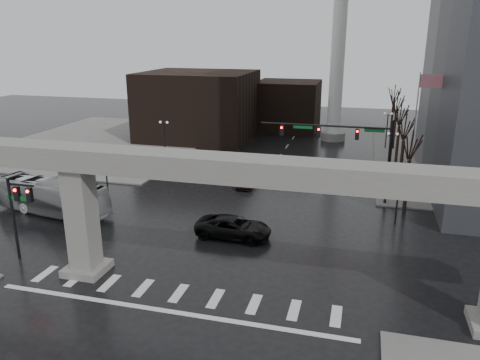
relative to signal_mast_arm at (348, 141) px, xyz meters
The scene contains 23 objects.
ground 21.64m from the signal_mast_arm, 115.57° to the right, with size 160.00×160.00×0.00m, color black.
sidewalk_nw 39.41m from the signal_mast_arm, 153.82° to the left, with size 28.00×36.00×0.15m, color slate.
elevated_guideway 20.35m from the signal_mast_arm, 112.35° to the right, with size 48.00×2.60×8.70m.
building_far_left 32.68m from the signal_mast_arm, 134.74° to the left, with size 16.00×14.00×10.00m, color black.
building_far_mid 35.02m from the signal_mast_arm, 108.32° to the left, with size 10.00×10.00×8.00m, color black.
smokestack 28.38m from the signal_mast_arm, 96.28° to the left, with size 3.60×3.60×30.00m.
signal_mast_arm is the anchor object (origin of this frame).
signal_left_pole 28.09m from the signal_mast_arm, 139.26° to the right, with size 2.30×0.30×6.00m.
flagpole_assembly 7.27m from the signal_mast_arm, 26.93° to the left, with size 2.06×0.12×12.00m.
lamp_right_0 6.99m from the signal_mast_arm, 46.80° to the right, with size 1.22×0.32×5.11m.
lamp_right_1 10.51m from the signal_mast_arm, 63.90° to the left, with size 1.22×0.32×5.11m.
lamp_right_2 23.75m from the signal_mast_arm, 79.01° to the left, with size 1.22×0.32×5.11m.
lamp_left_0 23.12m from the signal_mast_arm, 167.96° to the right, with size 1.22×0.32×5.11m.
lamp_left_1 24.42m from the signal_mast_arm, 157.75° to the left, with size 1.22×0.32×5.11m.
lamp_left_2 32.40m from the signal_mast_arm, 134.11° to the left, with size 1.22×0.32×5.11m.
tree_right_0 6.37m from the signal_mast_arm, ahead, with size 1.09×1.58×7.50m.
tree_right_1 9.57m from the signal_mast_arm, 52.50° to the left, with size 1.09×1.61×7.67m.
tree_right_2 16.45m from the signal_mast_arm, 70.00° to the left, with size 1.10×1.63×7.85m.
tree_right_3 24.04m from the signal_mast_arm, 76.58° to the left, with size 1.11×1.66×8.02m.
tree_right_4 31.83m from the signal_mast_arm, 79.94° to the left, with size 1.12×1.69×8.19m.
pickup_truck 14.35m from the signal_mast_arm, 126.35° to the right, with size 2.75×5.96×1.66m, color black.
city_bus 27.25m from the signal_mast_arm, 158.22° to the right, with size 2.66×11.35×3.16m, color #A3A3A7.
far_car 11.46m from the signal_mast_arm, 169.23° to the left, with size 1.69×4.20×1.43m, color black.
Camera 1 is at (10.23, -24.69, 15.35)m, focal length 35.00 mm.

